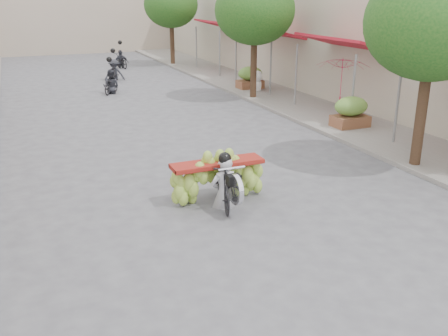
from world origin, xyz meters
TOP-DOWN VIEW (x-y plane):
  - ground at (0.00, 0.00)m, footprint 120.00×120.00m
  - sidewalk_right at (7.00, 15.00)m, footprint 4.00×60.00m
  - shophouse_row_right at (11.99, 14.00)m, footprint 9.77×40.00m
  - far_building at (0.00, 38.00)m, footprint 20.00×6.00m
  - street_tree_near at (5.40, 4.00)m, footprint 3.40×3.40m
  - street_tree_mid at (5.40, 14.00)m, footprint 3.40×3.40m
  - street_tree_far at (5.40, 26.00)m, footprint 3.40×3.40m
  - produce_crate_mid at (6.20, 8.00)m, footprint 1.20×0.88m
  - produce_crate_far at (6.20, 16.00)m, footprint 1.20×0.88m
  - banana_motorbike at (-0.35, 3.78)m, footprint 2.20×1.94m
  - market_umbrella at (6.15, 8.58)m, footprint 2.28×2.28m
  - pedestrian at (6.27, 15.37)m, footprint 1.04×1.02m
  - bg_motorbike_a at (-0.15, 17.86)m, footprint 1.27×1.60m
  - bg_motorbike_b at (0.73, 21.57)m, footprint 1.14×1.86m
  - bg_motorbike_c at (2.03, 26.07)m, footprint 1.04×1.71m

SIDE VIEW (x-z plane):
  - ground at x=0.00m, z-range 0.00..0.00m
  - sidewalk_right at x=7.00m, z-range 0.00..0.12m
  - banana_motorbike at x=-0.35m, z-range -0.36..1.77m
  - produce_crate_mid at x=6.20m, z-range 0.13..1.29m
  - produce_crate_far at x=6.20m, z-range 0.13..1.29m
  - bg_motorbike_a at x=-0.15m, z-range -0.22..1.73m
  - bg_motorbike_c at x=2.03m, z-range -0.18..1.77m
  - bg_motorbike_b at x=0.73m, z-range -0.14..1.81m
  - pedestrian at x=6.27m, z-range 0.12..1.97m
  - market_umbrella at x=6.15m, z-range 1.60..3.24m
  - shophouse_row_right at x=11.99m, z-range 0.00..6.00m
  - far_building at x=0.00m, z-range 0.00..7.00m
  - street_tree_near at x=5.40m, z-range 1.16..6.41m
  - street_tree_mid at x=5.40m, z-range 1.16..6.41m
  - street_tree_far at x=5.40m, z-range 1.16..6.41m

